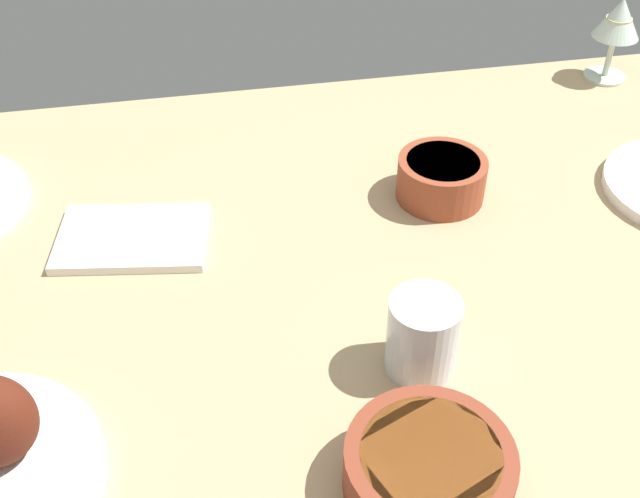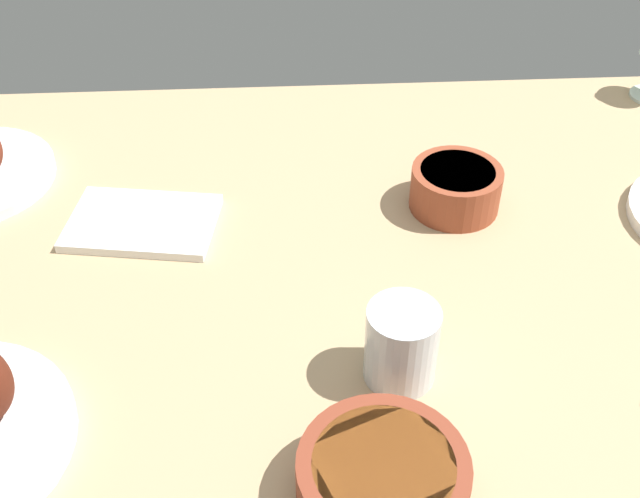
{
  "view_description": "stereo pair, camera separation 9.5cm",
  "coord_description": "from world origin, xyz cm",
  "px_view_note": "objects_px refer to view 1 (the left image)",
  "views": [
    {
      "loc": [
        13.62,
        71.4,
        67.43
      ],
      "look_at": [
        0.0,
        0.0,
        6.0
      ],
      "focal_mm": 43.7,
      "sensor_mm": 36.0,
      "label": 1
    },
    {
      "loc": [
        4.19,
        72.57,
        67.43
      ],
      "look_at": [
        0.0,
        0.0,
        6.0
      ],
      "focal_mm": 43.7,
      "sensor_mm": 36.0,
      "label": 2
    }
  ],
  "objects_px": {
    "water_tumbler": "(423,336)",
    "folded_napkin": "(133,238)",
    "bowl_soup": "(429,469)",
    "wine_glass": "(618,22)",
    "bowl_onions": "(441,177)"
  },
  "relations": [
    {
      "from": "bowl_onions",
      "to": "wine_glass",
      "type": "height_order",
      "value": "wine_glass"
    },
    {
      "from": "water_tumbler",
      "to": "folded_napkin",
      "type": "bearing_deg",
      "value": -41.9
    },
    {
      "from": "bowl_onions",
      "to": "water_tumbler",
      "type": "relative_size",
      "value": 1.32
    },
    {
      "from": "bowl_soup",
      "to": "folded_napkin",
      "type": "relative_size",
      "value": 0.82
    },
    {
      "from": "bowl_onions",
      "to": "folded_napkin",
      "type": "relative_size",
      "value": 0.64
    },
    {
      "from": "wine_glass",
      "to": "water_tumbler",
      "type": "distance_m",
      "value": 0.75
    },
    {
      "from": "wine_glass",
      "to": "bowl_onions",
      "type": "bearing_deg",
      "value": 35.94
    },
    {
      "from": "bowl_soup",
      "to": "wine_glass",
      "type": "relative_size",
      "value": 1.11
    },
    {
      "from": "bowl_soup",
      "to": "folded_napkin",
      "type": "bearing_deg",
      "value": -57.5
    },
    {
      "from": "bowl_soup",
      "to": "water_tumbler",
      "type": "distance_m",
      "value": 0.15
    },
    {
      "from": "wine_glass",
      "to": "bowl_soup",
      "type": "bearing_deg",
      "value": 53.27
    },
    {
      "from": "folded_napkin",
      "to": "bowl_soup",
      "type": "bearing_deg",
      "value": 122.5
    },
    {
      "from": "wine_glass",
      "to": "folded_napkin",
      "type": "height_order",
      "value": "wine_glass"
    },
    {
      "from": "bowl_soup",
      "to": "bowl_onions",
      "type": "bearing_deg",
      "value": -108.98
    },
    {
      "from": "bowl_soup",
      "to": "water_tumbler",
      "type": "bearing_deg",
      "value": -103.93
    }
  ]
}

